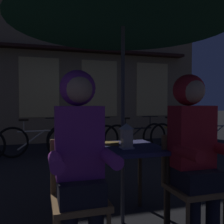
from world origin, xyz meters
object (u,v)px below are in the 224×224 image
(cafe_table, at_px, (123,157))
(patio_umbrella, at_px, (123,6))
(bicycle_second, at_px, (38,140))
(bicycle_fifth, at_px, (178,135))
(person_left_hooded, at_px, (79,145))
(person_right_hooded, at_px, (193,139))
(chair_left, at_px, (78,191))
(lantern, at_px, (126,135))
(bicycle_furthest, at_px, (219,133))
(bicycle_fourth, at_px, (136,137))
(book, at_px, (109,143))
(bicycle_third, at_px, (85,140))
(chair_right, at_px, (189,180))

(cafe_table, distance_m, patio_umbrella, 1.42)
(bicycle_second, distance_m, bicycle_fifth, 3.48)
(person_left_hooded, height_order, person_right_hooded, same)
(patio_umbrella, relative_size, chair_left, 2.66)
(bicycle_second, bearing_deg, patio_umbrella, -76.58)
(patio_umbrella, relative_size, lantern, 10.00)
(chair_left, height_order, bicycle_fifth, chair_left)
(bicycle_second, bearing_deg, chair_left, -85.05)
(bicycle_fifth, xyz_separation_m, bicycle_furthest, (1.21, -0.05, 0.00))
(person_left_hooded, bearing_deg, bicycle_second, 94.88)
(patio_umbrella, distance_m, person_right_hooded, 1.37)
(bicycle_fourth, xyz_separation_m, bicycle_fifth, (1.19, 0.04, 0.00))
(patio_umbrella, height_order, book, patio_umbrella)
(bicycle_furthest, bearing_deg, bicycle_third, -177.44)
(chair_right, height_order, bicycle_fourth, chair_right)
(chair_right, distance_m, person_right_hooded, 0.36)
(chair_left, xyz_separation_m, bicycle_second, (-0.32, 3.74, -0.14))
(patio_umbrella, bearing_deg, cafe_table, 0.00)
(cafe_table, xyz_separation_m, bicycle_fifth, (2.67, 3.35, -0.29))
(bicycle_second, bearing_deg, person_right_hooded, -71.30)
(lantern, xyz_separation_m, bicycle_furthest, (3.89, 3.41, -0.51))
(person_left_hooded, relative_size, person_right_hooded, 1.00)
(chair_left, xyz_separation_m, chair_right, (0.96, 0.00, 0.00))
(chair_left, distance_m, bicycle_fifth, 4.88)
(cafe_table, height_order, book, book)
(bicycle_fifth, bearing_deg, bicycle_third, -175.16)
(bicycle_furthest, relative_size, book, 8.40)
(bicycle_fifth, bearing_deg, lantern, -127.76)
(book, bearing_deg, patio_umbrella, -33.77)
(chair_left, distance_m, chair_right, 0.96)
(patio_umbrella, distance_m, bicycle_fourth, 4.01)
(person_left_hooded, relative_size, book, 7.00)
(cafe_table, height_order, chair_right, chair_right)
(bicycle_third, relative_size, bicycle_fourth, 0.99)
(bicycle_second, bearing_deg, bicycle_furthest, -0.77)
(patio_umbrella, bearing_deg, bicycle_fifth, 51.40)
(patio_umbrella, distance_m, bicycle_fifth, 4.61)
(bicycle_fifth, bearing_deg, book, -130.79)
(chair_right, relative_size, person_left_hooded, 0.62)
(chair_left, height_order, chair_right, same)
(person_left_hooded, relative_size, bicycle_fifth, 0.83)
(patio_umbrella, xyz_separation_m, bicycle_third, (0.20, 3.14, -1.71))
(cafe_table, xyz_separation_m, book, (-0.10, 0.14, 0.11))
(bicycle_third, relative_size, bicycle_fifth, 0.99)
(patio_umbrella, xyz_separation_m, bicycle_second, (-0.80, 3.37, -1.71))
(person_right_hooded, xyz_separation_m, bicycle_third, (-0.28, 3.57, -0.50))
(bicycle_second, bearing_deg, bicycle_fifth, -0.29)
(bicycle_third, xyz_separation_m, book, (-0.29, -3.00, 0.41))
(cafe_table, height_order, bicycle_fifth, bicycle_fifth)
(patio_umbrella, relative_size, bicycle_third, 1.39)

